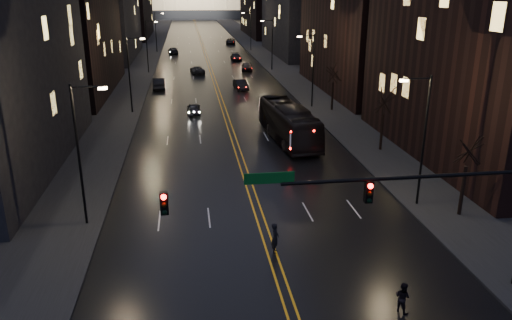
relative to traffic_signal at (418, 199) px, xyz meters
name	(u,v)px	position (x,y,z in m)	size (l,w,h in m)	color
ground	(289,305)	(-5.91, 0.00, -5.10)	(900.00, 900.00, 0.00)	black
road	(200,39)	(-5.91, 130.00, -5.09)	(20.00, 320.00, 0.02)	black
sidewalk_left	(152,40)	(-19.91, 130.00, -5.02)	(8.00, 320.00, 0.16)	black
sidewalk_right	(248,38)	(8.09, 130.00, -5.02)	(8.00, 320.00, 0.16)	black
center_line	(200,39)	(-5.91, 130.00, -5.08)	(0.62, 320.00, 0.01)	orange
building_left_far	(103,9)	(-26.91, 92.00, 4.90)	(12.00, 34.00, 20.00)	black
building_right_near	(494,16)	(15.09, 20.00, 6.90)	(12.00, 26.00, 24.00)	black
traffic_signal	(418,199)	(0.00, 0.00, 0.00)	(17.29, 0.45, 7.00)	black
streetlamp_right_near	(422,135)	(4.91, 10.00, -0.02)	(2.13, 0.25, 9.00)	black
streetlamp_left_near	(81,149)	(-16.72, 10.00, -0.02)	(2.13, 0.25, 9.00)	black
streetlamp_right_mid	(312,67)	(4.91, 40.00, -0.02)	(2.13, 0.25, 9.00)	black
streetlamp_left_mid	(131,71)	(-16.72, 40.00, -0.02)	(2.13, 0.25, 9.00)	black
streetlamp_right_far	(271,42)	(4.91, 70.00, -0.02)	(2.13, 0.25, 9.00)	black
streetlamp_left_far	(148,44)	(-16.72, 70.00, -0.02)	(2.13, 0.25, 9.00)	black
streetlamp_right_dist	(250,29)	(4.91, 100.00, -0.02)	(2.13, 0.25, 9.00)	black
streetlamp_left_dist	(157,30)	(-16.72, 100.00, -0.02)	(2.13, 0.25, 9.00)	black
tree_right_near	(468,151)	(7.09, 8.00, -0.58)	(2.40, 2.40, 6.65)	black
tree_right_mid	(384,103)	(7.09, 22.00, -0.58)	(2.40, 2.40, 6.65)	black
tree_right_far	(333,74)	(7.09, 38.00, -0.58)	(2.40, 2.40, 6.65)	black
bus	(289,123)	(-0.63, 26.50, -3.34)	(2.97, 12.68, 3.53)	black
oncoming_car_a	(194,108)	(-9.62, 38.68, -4.44)	(1.57, 3.89, 1.33)	black
oncoming_car_b	(159,83)	(-14.41, 54.99, -4.27)	(1.76, 5.05, 1.66)	black
oncoming_car_c	(197,70)	(-8.41, 68.32, -4.45)	(2.16, 4.68, 1.30)	black
oncoming_car_d	(173,51)	(-13.13, 97.01, -4.38)	(2.02, 4.96, 1.44)	black
receding_car_a	(241,85)	(-2.47, 52.74, -4.37)	(1.55, 4.44, 1.46)	black
receding_car_b	(247,66)	(0.50, 70.00, -4.29)	(1.91, 4.75, 1.62)	black
receding_car_c	(236,57)	(-0.08, 83.71, -4.40)	(1.98, 4.87, 1.41)	black
receding_car_d	(231,41)	(1.68, 116.00, -4.36)	(2.46, 5.33, 1.48)	black
pedestrian_a	(275,238)	(-5.71, 5.00, -4.21)	(0.65, 0.43, 1.80)	black
pedestrian_b	(403,297)	(-0.84, -1.20, -4.34)	(0.74, 0.41, 1.53)	black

